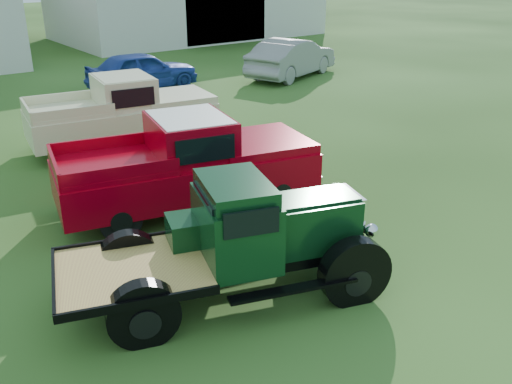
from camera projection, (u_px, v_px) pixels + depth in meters
ground at (288, 270)px, 10.09m from camera, size 120.00×120.00×0.00m
vintage_flatbed at (230, 241)px, 8.98m from camera, size 5.46×3.49×2.02m
red_pickup at (187, 163)px, 12.18m from camera, size 6.01×3.36×2.07m
white_pickup at (122, 112)px, 16.17m from camera, size 5.62×2.87×1.97m
misc_car_blue at (142, 70)px, 22.98m from camera, size 4.51×1.91×1.52m
misc_car_grey at (292, 58)px, 25.23m from camera, size 5.38×3.36×1.67m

